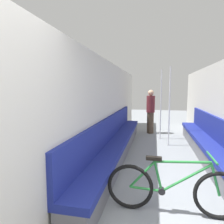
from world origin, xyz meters
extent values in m
cube|color=beige|center=(-1.30, 3.45, 1.13)|extent=(0.10, 10.10, 2.26)
cube|color=#5B5B60|center=(-1.02, 3.62, 0.17)|extent=(0.39, 5.65, 0.34)
cube|color=navy|center=(-1.02, 3.62, 0.39)|extent=(0.46, 5.65, 0.10)
cube|color=navy|center=(-1.22, 3.62, 0.70)|extent=(0.07, 5.65, 0.54)
cube|color=#5B5B60|center=(1.02, 3.62, 0.17)|extent=(0.39, 5.65, 0.34)
cube|color=navy|center=(1.02, 3.62, 0.39)|extent=(0.46, 5.65, 0.10)
cube|color=navy|center=(1.22, 3.62, 0.70)|extent=(0.07, 5.65, 0.54)
torus|color=black|center=(-0.49, 1.58, 0.31)|extent=(0.62, 0.05, 0.62)
torus|color=black|center=(0.61, 1.58, 0.31)|extent=(0.62, 0.05, 0.62)
cylinder|color=#237533|center=(-0.28, 1.58, 0.30)|extent=(0.41, 0.03, 0.05)
cylinder|color=#237533|center=(-0.34, 1.58, 0.49)|extent=(0.33, 0.03, 0.38)
cylinder|color=#237533|center=(-0.13, 1.58, 0.51)|extent=(0.14, 0.03, 0.44)
cylinder|color=#237533|center=(0.21, 1.58, 0.49)|extent=(0.60, 0.03, 0.42)
cylinder|color=#237533|center=(0.16, 1.58, 0.70)|extent=(0.69, 0.03, 0.07)
cylinder|color=#237533|center=(0.56, 1.58, 0.51)|extent=(0.14, 0.03, 0.41)
cylinder|color=black|center=(-0.08, 1.58, 0.29)|extent=(0.09, 0.06, 0.09)
cube|color=black|center=(-0.19, 1.58, 0.72)|extent=(0.20, 0.07, 0.04)
cylinder|color=#237533|center=(0.50, 1.58, 0.79)|extent=(0.02, 0.46, 0.02)
cylinder|color=gray|center=(0.01, 5.63, 0.01)|extent=(0.08, 0.08, 0.01)
cylinder|color=silver|center=(0.01, 5.63, 1.12)|extent=(0.04, 0.04, 2.24)
cylinder|color=gray|center=(0.22, 4.89, 0.01)|extent=(0.08, 0.08, 0.01)
cylinder|color=silver|center=(0.22, 4.89, 1.12)|extent=(0.04, 0.04, 2.24)
cylinder|color=#473828|center=(-0.33, 6.42, 0.39)|extent=(0.25, 0.25, 0.77)
cylinder|color=#5B1E23|center=(-0.33, 6.42, 1.08)|extent=(0.30, 0.30, 0.60)
sphere|color=tan|center=(-0.33, 6.42, 1.48)|extent=(0.21, 0.21, 0.21)
camera|label=1|loc=(-0.20, -0.96, 1.60)|focal=32.00mm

